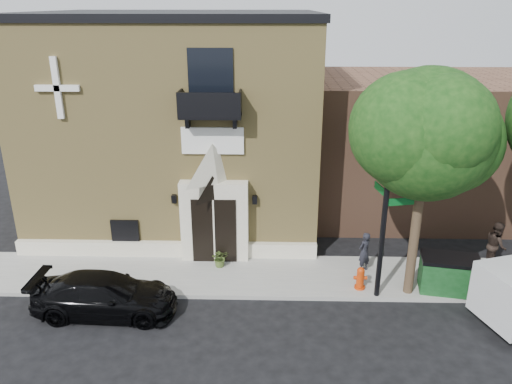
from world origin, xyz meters
TOP-DOWN VIEW (x-y plane):
  - ground at (0.00, 0.00)m, footprint 120.00×120.00m
  - sidewalk at (1.00, 1.50)m, footprint 42.00×3.00m
  - church at (-2.99, 7.95)m, footprint 12.20×11.01m
  - neighbour_building at (12.00, 9.00)m, footprint 18.00×8.00m
  - street_tree_left at (6.03, 0.35)m, footprint 4.97×4.38m
  - black_sedan at (-4.26, -0.88)m, footprint 4.74×2.02m
  - street_sign at (4.88, 0.22)m, footprint 1.16×1.05m
  - fire_hydrant at (4.34, 0.63)m, footprint 0.47×0.38m
  - dumpster at (7.40, 0.59)m, footprint 2.13×1.45m
  - planter at (-0.75, 2.07)m, footprint 0.75×0.69m
  - pedestrian_near at (4.67, 1.88)m, footprint 0.68×0.66m
  - pedestrian_far at (9.69, 2.29)m, footprint 0.84×1.00m

SIDE VIEW (x-z plane):
  - ground at x=0.00m, z-range 0.00..0.00m
  - sidewalk at x=1.00m, z-range 0.00..0.15m
  - planter at x=-0.75m, z-range 0.15..0.87m
  - fire_hydrant at x=4.34m, z-range 0.14..0.97m
  - black_sedan at x=-4.26m, z-range 0.00..1.36m
  - dumpster at x=7.40m, z-range 0.16..1.44m
  - pedestrian_near at x=4.67m, z-range 0.15..1.72m
  - pedestrian_far at x=9.69m, z-range 0.15..2.01m
  - neighbour_building at x=12.00m, z-range 0.00..6.40m
  - street_sign at x=4.88m, z-range 0.17..6.87m
  - church at x=-2.99m, z-range -0.02..9.28m
  - street_tree_left at x=6.03m, z-range 1.98..9.75m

